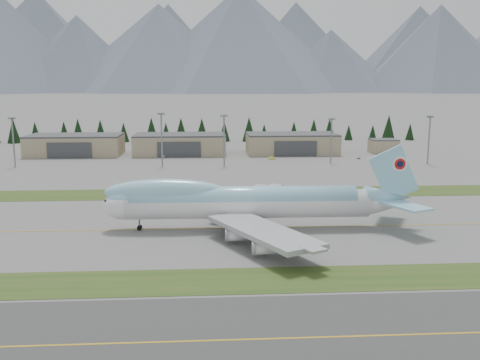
{
  "coord_description": "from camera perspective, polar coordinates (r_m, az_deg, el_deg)",
  "views": [
    {
      "loc": [
        -1.05,
        -135.2,
        37.3
      ],
      "look_at": [
        9.16,
        26.2,
        8.0
      ],
      "focal_mm": 40.0,
      "sensor_mm": 36.0,
      "label": 1
    }
  ],
  "objects": [
    {
      "name": "grass_strip_near",
      "position": [
        104.11,
        -2.85,
        -10.74
      ],
      "size": [
        400.0,
        14.0,
        0.08
      ],
      "primitive_type": "cube",
      "color": "#2B4719",
      "rests_on": "ground"
    },
    {
      "name": "control_shed",
      "position": [
        300.91,
        15.05,
        3.53
      ],
      "size": [
        14.0,
        12.0,
        7.6
      ],
      "color": "tan",
      "rests_on": "ground"
    },
    {
      "name": "asphalt_taxiway",
      "position": [
        82.16,
        -2.6,
        -16.74
      ],
      "size": [
        400.0,
        32.0,
        0.04
      ],
      "primitive_type": "cube",
      "color": "#363636",
      "rests_on": "ground"
    },
    {
      "name": "hangar_left",
      "position": [
        295.04,
        -17.15,
        3.6
      ],
      "size": [
        48.0,
        26.6,
        10.8
      ],
      "color": "tan",
      "rests_on": "ground"
    },
    {
      "name": "hangar_right",
      "position": [
        290.55,
        5.53,
        3.92
      ],
      "size": [
        48.0,
        26.6,
        10.8
      ],
      "color": "tan",
      "rests_on": "ground"
    },
    {
      "name": "grass_strip_far",
      "position": [
        184.02,
        -3.22,
        -1.44
      ],
      "size": [
        400.0,
        18.0,
        0.08
      ],
      "primitive_type": "cube",
      "color": "#2B4719",
      "rests_on": "ground"
    },
    {
      "name": "service_vehicle_b",
      "position": [
        266.86,
        3.44,
        2.22
      ],
      "size": [
        3.92,
        1.56,
        1.27
      ],
      "primitive_type": "imported",
      "rotation": [
        0.0,
        0.0,
        1.52
      ],
      "color": "yellow",
      "rests_on": "ground"
    },
    {
      "name": "boeing_747_freighter",
      "position": [
        138.17,
        0.48,
        -2.31
      ],
      "size": [
        82.17,
        71.57,
        21.83
      ],
      "rotation": [
        0.0,
        0.0,
        -0.01
      ],
      "color": "white",
      "rests_on": "ground"
    },
    {
      "name": "conifer_belt",
      "position": [
        348.93,
        -5.31,
        5.29
      ],
      "size": [
        278.14,
        13.24,
        16.68
      ],
      "color": "black",
      "rests_on": "ground"
    },
    {
      "name": "hangar_center",
      "position": [
        287.21,
        -6.4,
        3.83
      ],
      "size": [
        48.0,
        26.6,
        10.8
      ],
      "color": "tan",
      "rests_on": "ground"
    },
    {
      "name": "taxiway_line_main",
      "position": [
        140.25,
        -3.07,
        -5.17
      ],
      "size": [
        400.0,
        0.4,
        0.02
      ],
      "primitive_type": "cube",
      "color": "gold",
      "rests_on": "ground"
    },
    {
      "name": "ground",
      "position": [
        140.25,
        -3.07,
        -5.17
      ],
      "size": [
        7000.0,
        7000.0,
        0.0
      ],
      "primitive_type": "plane",
      "color": "slate",
      "rests_on": "ground"
    },
    {
      "name": "floodlight_masts",
      "position": [
        245.13,
        -0.76,
        5.26
      ],
      "size": [
        193.31,
        9.95,
        24.29
      ],
      "color": "gray",
      "rests_on": "ground"
    },
    {
      "name": "taxiway_line_near",
      "position": [
        82.16,
        -2.6,
        -16.74
      ],
      "size": [
        400.0,
        0.4,
        0.02
      ],
      "primitive_type": "cube",
      "color": "gold",
      "rests_on": "ground"
    },
    {
      "name": "service_vehicle_a",
      "position": [
        274.95,
        -8.13,
        2.37
      ],
      "size": [
        2.2,
        3.6,
        1.14
      ],
      "primitive_type": "imported",
      "rotation": [
        0.0,
        0.0,
        0.27
      ],
      "color": "white",
      "rests_on": "ground"
    },
    {
      "name": "mountain_ridge_front",
      "position": [
        2400.55,
        -5.15,
        14.68
      ],
      "size": [
        4251.37,
        1100.22,
        506.83
      ],
      "color": "#45515C",
      "rests_on": "ground"
    },
    {
      "name": "mountain_ridge_rear",
      "position": [
        3042.9,
        -2.73,
        14.22
      ],
      "size": [
        4406.62,
        1055.78,
        527.89
      ],
      "color": "#45515C",
      "rests_on": "ground"
    },
    {
      "name": "service_vehicle_c",
      "position": [
        274.99,
        12.54,
        2.23
      ],
      "size": [
        2.83,
        4.14,
        1.11
      ],
      "primitive_type": "imported",
      "rotation": [
        0.0,
        0.0,
        -0.37
      ],
      "color": "#9C9CA0",
      "rests_on": "ground"
    }
  ]
}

